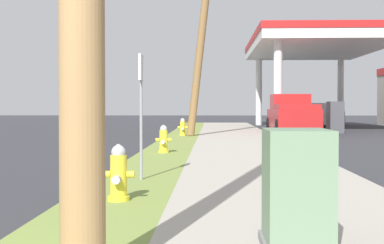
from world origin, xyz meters
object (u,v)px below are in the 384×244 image
(fire_hydrant_second, at_px, (164,141))
(car_navy_by_far_pump, at_px, (327,115))
(car_silver_by_near_pump, at_px, (315,116))
(utility_cabinet, at_px, (297,194))
(truck_red_at_forecourt, at_px, (292,115))
(fire_hydrant_nearest, at_px, (118,176))
(fire_hydrant_third, at_px, (183,128))
(street_sign_post, at_px, (141,90))
(utility_pole_midground, at_px, (202,33))

(fire_hydrant_second, xyz_separation_m, car_navy_by_far_pump, (9.74, 26.53, 0.28))
(fire_hydrant_second, height_order, car_silver_by_near_pump, car_silver_by_near_pump)
(utility_cabinet, xyz_separation_m, car_navy_by_far_pump, (7.71, 36.55, 0.12))
(utility_cabinet, height_order, truck_red_at_forecourt, truck_red_at_forecourt)
(fire_hydrant_second, height_order, utility_cabinet, utility_cabinet)
(fire_hydrant_nearest, relative_size, fire_hydrant_second, 1.00)
(fire_hydrant_second, bearing_deg, utility_cabinet, -78.55)
(truck_red_at_forecourt, bearing_deg, fire_hydrant_third, -140.24)
(fire_hydrant_nearest, xyz_separation_m, street_sign_post, (0.03, 2.14, 1.19))
(car_navy_by_far_pump, relative_size, truck_red_at_forecourt, 0.85)
(fire_hydrant_nearest, bearing_deg, fire_hydrant_third, 90.02)
(fire_hydrant_third, relative_size, truck_red_at_forecourt, 0.14)
(fire_hydrant_nearest, distance_m, truck_red_at_forecourt, 21.26)
(utility_pole_midground, xyz_separation_m, car_silver_by_near_pump, (7.39, 14.32, -3.73))
(utility_cabinet, xyz_separation_m, street_sign_post, (-1.94, 4.58, 1.03))
(utility_pole_midground, relative_size, car_navy_by_far_pump, 1.85)
(fire_hydrant_third, bearing_deg, utility_pole_midground, 1.94)
(fire_hydrant_second, bearing_deg, street_sign_post, -89.03)
(fire_hydrant_third, height_order, utility_pole_midground, utility_pole_midground)
(fire_hydrant_second, relative_size, car_silver_by_near_pump, 0.16)
(street_sign_post, xyz_separation_m, car_navy_by_far_pump, (9.64, 31.97, -0.91))
(utility_pole_midground, height_order, truck_red_at_forecourt, utility_pole_midground)
(fire_hydrant_nearest, bearing_deg, utility_pole_midground, 87.17)
(utility_pole_midground, relative_size, car_silver_by_near_pump, 1.87)
(fire_hydrant_nearest, distance_m, utility_pole_midground, 16.80)
(fire_hydrant_third, relative_size, car_silver_by_near_pump, 0.16)
(car_silver_by_near_pump, relative_size, car_navy_by_far_pump, 0.99)
(utility_cabinet, bearing_deg, street_sign_post, 112.94)
(car_navy_by_far_pump, bearing_deg, car_silver_by_near_pump, -112.97)
(fire_hydrant_nearest, bearing_deg, street_sign_post, 89.22)
(fire_hydrant_nearest, height_order, fire_hydrant_second, same)
(fire_hydrant_third, bearing_deg, street_sign_post, -89.86)
(car_silver_by_near_pump, bearing_deg, fire_hydrant_third, -119.73)
(street_sign_post, relative_size, car_silver_by_near_pump, 0.47)
(fire_hydrant_nearest, distance_m, car_navy_by_far_pump, 35.46)
(utility_pole_midground, bearing_deg, car_navy_by_far_pump, 63.54)
(fire_hydrant_second, distance_m, fire_hydrant_third, 8.68)
(car_navy_by_far_pump, bearing_deg, fire_hydrant_second, -110.16)
(fire_hydrant_nearest, relative_size, utility_cabinet, 0.71)
(utility_cabinet, bearing_deg, car_silver_by_near_pump, 79.34)
(utility_pole_midground, distance_m, car_silver_by_near_pump, 16.54)
(utility_pole_midground, height_order, utility_cabinet, utility_pole_midground)
(fire_hydrant_second, relative_size, fire_hydrant_third, 1.00)
(utility_cabinet, height_order, car_navy_by_far_pump, car_navy_by_far_pump)
(car_silver_by_near_pump, height_order, car_navy_by_far_pump, same)
(fire_hydrant_third, distance_m, car_navy_by_far_pump, 20.31)
(car_navy_by_far_pump, xyz_separation_m, truck_red_at_forecourt, (-4.46, -13.51, 0.19))
(street_sign_post, bearing_deg, fire_hydrant_second, 90.97)
(truck_red_at_forecourt, bearing_deg, car_silver_by_near_pump, 73.43)
(fire_hydrant_second, relative_size, utility_pole_midground, 0.09)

